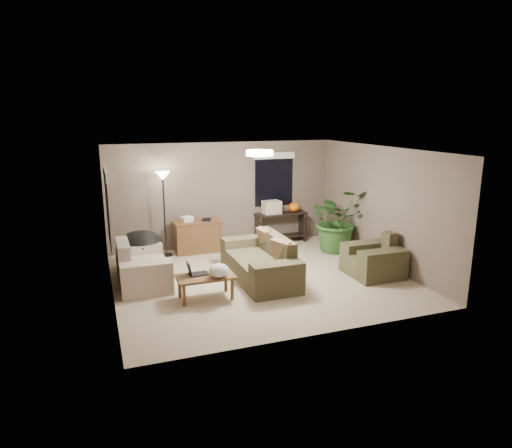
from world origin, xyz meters
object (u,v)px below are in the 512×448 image
object	(u,v)px
loveseat	(141,268)
armchair	(374,261)
cat_scratching_post	(367,258)
floor_lamp	(163,186)
console_table	(281,225)
main_sofa	(261,264)
desk	(198,236)
houseplant	(337,226)
papasan_chair	(141,247)
coffee_table	(206,279)

from	to	relation	value
loveseat	armchair	bearing A→B (deg)	-14.03
cat_scratching_post	floor_lamp	bearing A→B (deg)	149.03
cat_scratching_post	console_table	bearing A→B (deg)	110.80
main_sofa	desk	xyz separation A→B (m)	(-0.77, 2.14, 0.08)
console_table	houseplant	world-z (taller)	houseplant
loveseat	armchair	distance (m)	4.54
loveseat	desk	bearing A→B (deg)	47.97
main_sofa	papasan_chair	bearing A→B (deg)	146.97
desk	console_table	distance (m)	2.14
armchair	floor_lamp	bearing A→B (deg)	143.71
armchair	desk	size ratio (longest dim) A/B	0.91
console_table	papasan_chair	distance (m)	3.62
loveseat	houseplant	world-z (taller)	houseplant
main_sofa	desk	size ratio (longest dim) A/B	2.00
desk	papasan_chair	world-z (taller)	papasan_chair
main_sofa	coffee_table	world-z (taller)	main_sofa
coffee_table	cat_scratching_post	size ratio (longest dim) A/B	2.00
console_table	loveseat	bearing A→B (deg)	-153.90
floor_lamp	console_table	bearing A→B (deg)	3.17
main_sofa	armchair	world-z (taller)	same
main_sofa	coffee_table	distance (m)	1.41
loveseat	cat_scratching_post	xyz separation A→B (m)	(4.54, -0.69, -0.08)
main_sofa	cat_scratching_post	world-z (taller)	main_sofa
coffee_table	desk	size ratio (longest dim) A/B	0.91
console_table	floor_lamp	distance (m)	3.12
desk	cat_scratching_post	xyz separation A→B (m)	(3.07, -2.32, -0.16)
armchair	console_table	distance (m)	2.98
papasan_chair	cat_scratching_post	bearing A→B (deg)	-19.48
armchair	desk	world-z (taller)	armchair
desk	main_sofa	bearing A→B (deg)	-70.21
coffee_table	desk	world-z (taller)	desk
main_sofa	floor_lamp	size ratio (longest dim) A/B	1.15
houseplant	floor_lamp	bearing A→B (deg)	165.73
main_sofa	floor_lamp	xyz separation A→B (m)	(-1.52, 2.11, 1.30)
coffee_table	floor_lamp	size ratio (longest dim) A/B	0.52
console_table	main_sofa	bearing A→B (deg)	-121.07
desk	houseplant	xyz separation A→B (m)	(3.08, -1.00, 0.21)
loveseat	main_sofa	bearing A→B (deg)	-12.72
coffee_table	papasan_chair	xyz separation A→B (m)	(-0.88, 2.01, 0.11)
papasan_chair	coffee_table	bearing A→B (deg)	-66.47
armchair	houseplant	bearing A→B (deg)	85.31
armchair	coffee_table	bearing A→B (deg)	-179.55
papasan_chair	armchair	bearing A→B (deg)	-24.75
desk	loveseat	bearing A→B (deg)	-132.03
desk	floor_lamp	world-z (taller)	floor_lamp
loveseat	console_table	distance (m)	4.02
main_sofa	console_table	world-z (taller)	main_sofa
armchair	papasan_chair	distance (m)	4.75
desk	papasan_chair	xyz separation A→B (m)	(-1.37, -0.75, 0.09)
coffee_table	cat_scratching_post	bearing A→B (deg)	7.09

